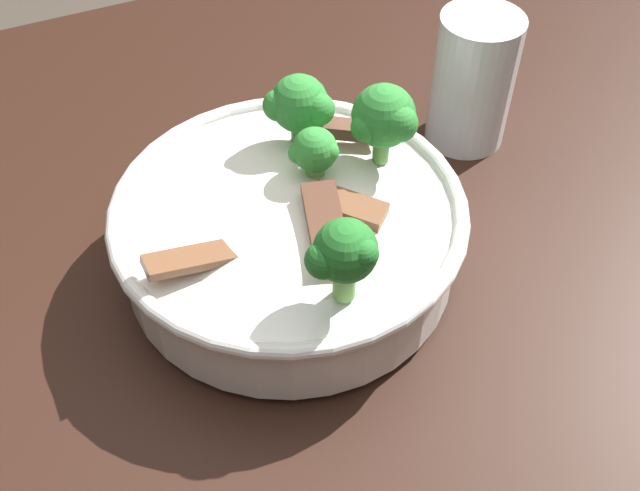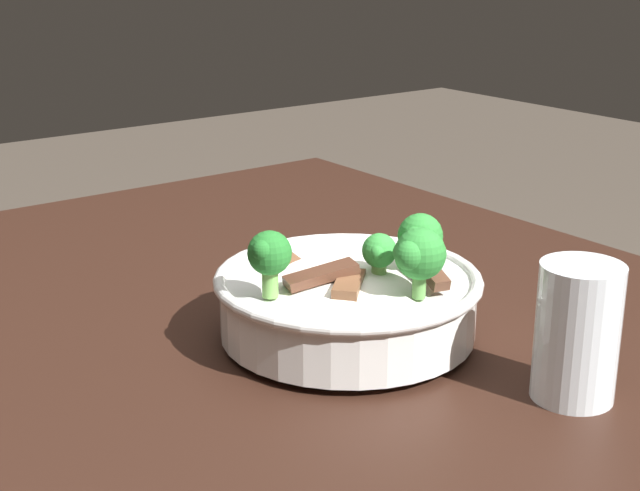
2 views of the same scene
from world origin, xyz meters
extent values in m
cube|color=black|center=(0.00, 0.00, 0.80)|extent=(1.31, 0.91, 0.06)
cube|color=black|center=(0.58, -0.38, 0.39)|extent=(0.07, 0.07, 0.77)
cylinder|color=white|center=(0.00, -0.01, 0.83)|extent=(0.11, 0.11, 0.01)
cylinder|color=white|center=(0.00, -0.01, 0.86)|extent=(0.25, 0.25, 0.06)
torus|color=white|center=(0.00, -0.01, 0.89)|extent=(0.26, 0.26, 0.01)
ellipsoid|color=white|center=(0.00, -0.01, 0.87)|extent=(0.22, 0.22, 0.07)
cube|color=brown|center=(0.08, 0.02, 0.90)|extent=(0.07, 0.02, 0.02)
cube|color=brown|center=(-0.03, 0.02, 0.90)|extent=(0.05, 0.06, 0.01)
cube|color=#563323|center=(-0.01, 0.03, 0.91)|extent=(0.04, 0.07, 0.02)
cube|color=#563323|center=(-0.06, -0.05, 0.91)|extent=(0.06, 0.03, 0.02)
cylinder|color=#7AB256|center=(-0.03, -0.02, 0.91)|extent=(0.01, 0.01, 0.02)
sphere|color=green|center=(-0.03, -0.02, 0.93)|extent=(0.03, 0.03, 0.03)
sphere|color=green|center=(-0.02, -0.03, 0.92)|extent=(0.02, 0.02, 0.02)
sphere|color=green|center=(-0.03, -0.02, 0.93)|extent=(0.02, 0.02, 0.02)
cylinder|color=#5B9947|center=(-0.04, -0.07, 0.91)|extent=(0.01, 0.01, 0.02)
sphere|color=#2D8433|center=(-0.04, -0.07, 0.93)|extent=(0.04, 0.04, 0.04)
sphere|color=#2D8433|center=(-0.02, -0.07, 0.93)|extent=(0.02, 0.02, 0.02)
sphere|color=#2D8433|center=(-0.04, -0.05, 0.94)|extent=(0.02, 0.02, 0.02)
cylinder|color=#6BA84C|center=(0.00, 0.08, 0.91)|extent=(0.01, 0.01, 0.03)
sphere|color=#237028|center=(0.00, 0.08, 0.94)|extent=(0.04, 0.04, 0.04)
sphere|color=#237028|center=(0.01, 0.08, 0.94)|extent=(0.02, 0.02, 0.02)
sphere|color=#237028|center=(-0.01, 0.09, 0.94)|extent=(0.02, 0.02, 0.02)
cylinder|color=#5B9947|center=(-0.08, -0.02, 0.91)|extent=(0.01, 0.01, 0.03)
sphere|color=#2D8433|center=(-0.08, -0.02, 0.94)|extent=(0.05, 0.05, 0.05)
sphere|color=#2D8433|center=(-0.07, -0.02, 0.94)|extent=(0.02, 0.02, 0.02)
sphere|color=#2D8433|center=(-0.09, -0.01, 0.94)|extent=(0.03, 0.03, 0.03)
cylinder|color=white|center=(-0.21, -0.09, 0.83)|extent=(0.07, 0.07, 0.00)
cylinder|color=white|center=(-0.21, -0.09, 0.89)|extent=(0.07, 0.07, 0.12)
cylinder|color=silver|center=(-0.21, -0.09, 0.87)|extent=(0.06, 0.06, 0.07)
camera|label=1|loc=(0.14, 0.35, 1.27)|focal=41.72mm
camera|label=2|loc=(-0.65, 0.51, 1.20)|focal=51.96mm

